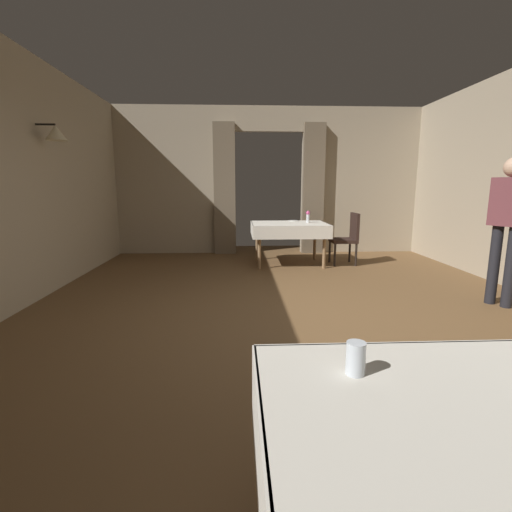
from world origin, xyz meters
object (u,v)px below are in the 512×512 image
chair_mid_right (348,236)px  person_waiter_by_doorway (508,220)px  plate_mid_b (294,221)px  dining_table_near (510,439)px  dining_table_mid (289,228)px  glass_near_c (356,358)px  flower_vase_mid (308,216)px

chair_mid_right → person_waiter_by_doorway: bearing=-65.5°
person_waiter_by_doorway → plate_mid_b: bearing=125.2°
dining_table_near → dining_table_mid: same height
glass_near_c → plate_mid_b: glass_near_c is taller
chair_mid_right → person_waiter_by_doorway: person_waiter_by_doorway is taller
person_waiter_by_doorway → dining_table_mid: bearing=130.9°
plate_mid_b → dining_table_mid: bearing=-109.7°
dining_table_near → dining_table_mid: bearing=89.0°
glass_near_c → flower_vase_mid: bearing=81.2°
dining_table_mid → dining_table_near: bearing=-91.0°
person_waiter_by_doorway → glass_near_c: bearing=-132.4°
dining_table_near → person_waiter_by_doorway: 3.92m
dining_table_mid → person_waiter_by_doorway: (2.18, -2.52, 0.36)m
person_waiter_by_doorway → flower_vase_mid: bearing=125.6°
dining_table_near → plate_mid_b: (0.23, 6.07, 0.11)m
flower_vase_mid → person_waiter_by_doorway: (1.84, -2.56, 0.16)m
person_waiter_by_doorway → dining_table_near: bearing=-125.7°
dining_table_mid → person_waiter_by_doorway: bearing=-49.1°
dining_table_mid → glass_near_c: bearing=-95.3°
flower_vase_mid → dining_table_mid: bearing=-173.0°
glass_near_c → chair_mid_right: bearing=73.8°
dining_table_near → flower_vase_mid: 5.75m
dining_table_near → flower_vase_mid: (0.44, 5.73, 0.22)m
glass_near_c → plate_mid_b: (0.64, 5.84, -0.05)m
chair_mid_right → plate_mid_b: (-0.93, 0.44, 0.24)m
dining_table_mid → plate_mid_b: (0.14, 0.38, 0.09)m
dining_table_near → glass_near_c: 0.50m
chair_mid_right → glass_near_c: (-1.57, -5.40, 0.29)m
dining_table_mid → flower_vase_mid: size_ratio=6.30×
dining_table_mid → flower_vase_mid: 0.40m
flower_vase_mid → plate_mid_b: bearing=122.0°
dining_table_near → chair_mid_right: bearing=78.4°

